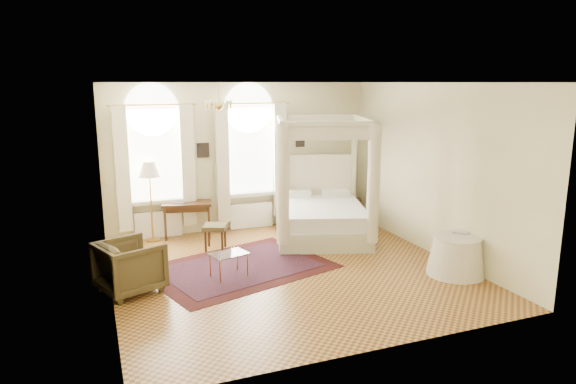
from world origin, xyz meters
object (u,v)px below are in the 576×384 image
coffee_table (229,256)px  side_table (456,256)px  writing_desk (187,207)px  floor_lamp (149,173)px  nightstand (352,209)px  canopy_bed (321,211)px  stool (215,229)px  armchair (130,266)px

coffee_table → side_table: side_table is taller
writing_desk → floor_lamp: floor_lamp is taller
nightstand → side_table: 3.86m
canopy_bed → coffee_table: canopy_bed is taller
canopy_bed → stool: (-2.33, 0.03, -0.16)m
side_table → writing_desk: bearing=135.4°
stool → armchair: 2.39m
floor_lamp → writing_desk: bearing=0.0°
nightstand → writing_desk: 4.02m
canopy_bed → floor_lamp: bearing=162.8°
floor_lamp → side_table: floor_lamp is taller
armchair → floor_lamp: size_ratio=0.54×
nightstand → stool: 3.77m
stool → armchair: bearing=-137.6°
stool → canopy_bed: bearing=-0.7°
writing_desk → armchair: 3.01m
writing_desk → coffee_table: size_ratio=1.59×
stool → coffee_table: stool is taller
side_table → coffee_table: bearing=160.6°
writing_desk → side_table: size_ratio=1.12×
coffee_table → stool: bearing=85.2°
armchair → canopy_bed: bearing=-90.3°
nightstand → coffee_table: nightstand is taller
coffee_table → side_table: (3.74, -1.32, -0.05)m
stool → side_table: (3.61, -2.88, -0.09)m
armchair → floor_lamp: 2.92m
writing_desk → armchair: size_ratio=1.22×
nightstand → writing_desk: (-4.00, 0.06, 0.39)m
nightstand → armchair: armchair is taller
writing_desk → stool: 1.13m
nightstand → floor_lamp: floor_lamp is taller
stool → armchair: armchair is taller
writing_desk → coffee_table: writing_desk is taller
canopy_bed → nightstand: 1.68m
canopy_bed → side_table: bearing=-65.8°
writing_desk → side_table: (3.97, -3.92, -0.33)m
armchair → nightstand: bearing=-85.8°
writing_desk → coffee_table: (0.23, -2.60, -0.28)m
nightstand → coffee_table: bearing=-146.0°
stool → side_table: side_table is taller
armchair → coffee_table: bearing=-109.7°
canopy_bed → nightstand: bearing=37.6°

